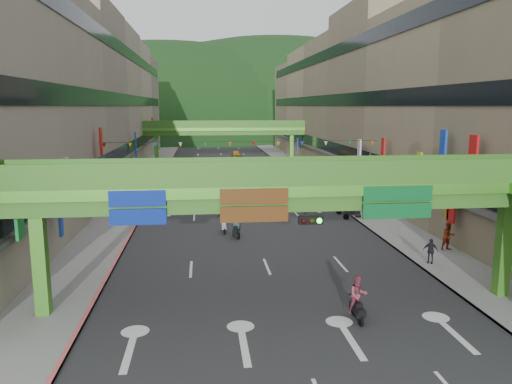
{
  "coord_description": "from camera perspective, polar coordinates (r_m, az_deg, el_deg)",
  "views": [
    {
      "loc": [
        -3.73,
        -16.32,
        9.49
      ],
      "look_at": [
        0.0,
        18.0,
        3.5
      ],
      "focal_mm": 35.0,
      "sensor_mm": 36.0,
      "label": 1
    }
  ],
  "objects": [
    {
      "name": "sidewalk_right",
      "position": [
        68.58,
        6.26,
        1.9
      ],
      "size": [
        4.0,
        140.0,
        0.15
      ],
      "primitive_type": "cube",
      "color": "gray",
      "rests_on": "ground"
    },
    {
      "name": "hill_right",
      "position": [
        198.64,
        2.13,
        7.1
      ],
      "size": [
        208.0,
        176.0,
        128.0
      ],
      "primitive_type": "ellipsoid",
      "color": "#1C4419",
      "rests_on": "ground"
    },
    {
      "name": "pedestrian_red",
      "position": [
        35.06,
        21.14,
        -4.97
      ],
      "size": [
        1.0,
        0.84,
        1.86
      ],
      "primitive_type": "imported",
      "rotation": [
        0.0,
        0.0,
        0.16
      ],
      "color": "#982D12",
      "rests_on": "ground"
    },
    {
      "name": "overpass_near",
      "position": [
        22.6,
        5.82,
        -1.13
      ],
      "size": [
        28.0,
        12.27,
        7.1
      ],
      "color": "#4C9E2D",
      "rests_on": "ground"
    },
    {
      "name": "pedestrian_blue",
      "position": [
        59.15,
        9.49,
        1.38
      ],
      "size": [
        1.0,
        0.81,
        1.84
      ],
      "primitive_type": "imported",
      "rotation": [
        0.0,
        0.0,
        2.8
      ],
      "color": "#36485C",
      "rests_on": "ground"
    },
    {
      "name": "road_slab",
      "position": [
        67.1,
        -2.96,
        1.71
      ],
      "size": [
        18.0,
        140.0,
        0.02
      ],
      "primitive_type": "cube",
      "color": "#28282B",
      "rests_on": "ground"
    },
    {
      "name": "parked_scooter_row",
      "position": [
        48.03,
        9.04,
        -1.04
      ],
      "size": [
        1.6,
        11.61,
        1.08
      ],
      "color": "black",
      "rests_on": "ground"
    },
    {
      "name": "hill_left",
      "position": [
        176.93,
        -9.92,
        6.62
      ],
      "size": [
        168.0,
        140.0,
        112.0
      ],
      "primitive_type": "ellipsoid",
      "color": "#1C4419",
      "rests_on": "ground"
    },
    {
      "name": "sidewalk_left",
      "position": [
        67.38,
        -12.34,
        1.58
      ],
      "size": [
        4.0,
        140.0,
        0.15
      ],
      "primitive_type": "cube",
      "color": "gray",
      "rests_on": "ground"
    },
    {
      "name": "scooter_rider_far",
      "position": [
        51.56,
        -8.9,
        0.19
      ],
      "size": [
        0.78,
        1.6,
        1.9
      ],
      "color": "maroon",
      "rests_on": "ground"
    },
    {
      "name": "overpass_far",
      "position": [
        81.51,
        -3.6,
        6.95
      ],
      "size": [
        28.0,
        2.2,
        7.1
      ],
      "color": "#4C9E2D",
      "rests_on": "ground"
    },
    {
      "name": "scooter_rider_mid",
      "position": [
        23.05,
        11.57,
        -11.77
      ],
      "size": [
        0.86,
        1.6,
        2.08
      ],
      "color": "black",
      "rests_on": "ground"
    },
    {
      "name": "curb_left",
      "position": [
        67.19,
        -10.73,
        1.63
      ],
      "size": [
        0.2,
        140.0,
        0.18
      ],
      "primitive_type": "cube",
      "color": "#CC5959",
      "rests_on": "ground"
    },
    {
      "name": "building_row_left",
      "position": [
        68.04,
        -19.38,
        9.27
      ],
      "size": [
        12.8,
        95.0,
        19.0
      ],
      "color": "#9E937F",
      "rests_on": "ground"
    },
    {
      "name": "curb_right",
      "position": [
        68.2,
        4.7,
        1.89
      ],
      "size": [
        0.2,
        140.0,
        0.18
      ],
      "primitive_type": "cube",
      "color": "gray",
      "rests_on": "ground"
    },
    {
      "name": "bunting_string",
      "position": [
        46.6,
        -1.6,
        5.5
      ],
      "size": [
        26.0,
        0.36,
        0.47
      ],
      "color": "black",
      "rests_on": "ground"
    },
    {
      "name": "car_silver",
      "position": [
        55.32,
        -9.51,
        0.51
      ],
      "size": [
        1.4,
        3.94,
        1.29
      ],
      "primitive_type": "imported",
      "rotation": [
        0.0,
        0.0,
        0.01
      ],
      "color": "#979A9F",
      "rests_on": "ground"
    },
    {
      "name": "ground",
      "position": [
        19.24,
        6.17,
        -19.77
      ],
      "size": [
        320.0,
        320.0,
        0.0
      ],
      "primitive_type": "plane",
      "color": "black",
      "rests_on": "ground"
    },
    {
      "name": "scooter_rider_near",
      "position": [
        36.26,
        -2.29,
        -3.69
      ],
      "size": [
        0.79,
        1.57,
        2.14
      ],
      "color": "black",
      "rests_on": "ground"
    },
    {
      "name": "building_row_right",
      "position": [
        70.08,
        12.84,
        9.58
      ],
      "size": [
        12.8,
        95.0,
        19.0
      ],
      "color": "gray",
      "rests_on": "ground"
    },
    {
      "name": "car_yellow",
      "position": [
        92.66,
        -2.29,
        4.38
      ],
      "size": [
        1.65,
        3.97,
        1.35
      ],
      "primitive_type": "imported",
      "rotation": [
        0.0,
        0.0,
        0.01
      ],
      "color": "#BF892F",
      "rests_on": "ground"
    },
    {
      "name": "scooter_rider_left",
      "position": [
        37.71,
        -3.68,
        -3.17
      ],
      "size": [
        0.99,
        1.6,
        2.02
      ],
      "color": "gray",
      "rests_on": "ground"
    },
    {
      "name": "pedestrian_dark",
      "position": [
        31.9,
        19.3,
        -6.61
      ],
      "size": [
        0.93,
        0.82,
        1.51
      ],
      "primitive_type": "imported",
      "rotation": [
        0.0,
        0.0,
        -0.64
      ],
      "color": "black",
      "rests_on": "ground"
    }
  ]
}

